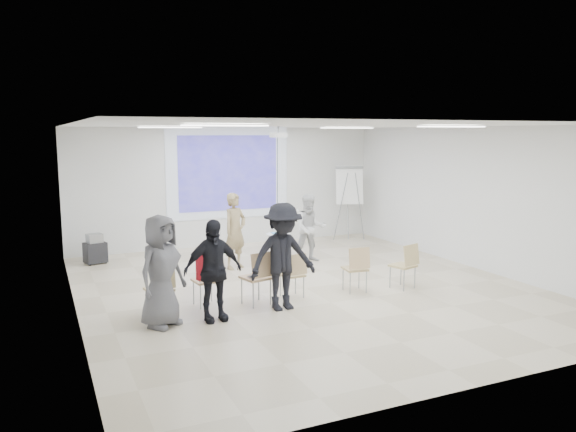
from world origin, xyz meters
name	(u,v)px	position (x,y,z in m)	size (l,w,h in m)	color
floor	(306,291)	(0.00, 0.00, -0.05)	(8.00, 9.00, 0.10)	beige
ceiling	(306,122)	(0.00, 0.00, 3.05)	(8.00, 9.00, 0.10)	white
wall_back	(228,187)	(0.00, 4.55, 1.50)	(8.00, 0.10, 3.00)	silver
wall_left	(69,223)	(-4.05, 0.00, 1.50)	(0.10, 9.00, 3.00)	silver
wall_right	(478,198)	(4.05, 0.00, 1.50)	(0.10, 9.00, 3.00)	silver
projection_halo	(229,173)	(0.00, 4.49, 1.85)	(3.20, 0.01, 2.30)	silver
projection_image	(229,173)	(0.00, 4.47, 1.85)	(2.60, 0.01, 1.90)	#3732AC
pedestal_table	(278,246)	(0.36, 2.12, 0.37)	(0.61, 0.61, 0.67)	white
player_left	(235,226)	(-0.69, 2.01, 0.92)	(0.67, 0.45, 1.83)	tan
player_right	(310,225)	(1.05, 1.94, 0.84)	(0.81, 0.65, 1.67)	silver
controller_left	(239,210)	(-0.51, 2.26, 1.21)	(0.04, 0.13, 0.04)	white
controller_right	(298,211)	(0.87, 2.19, 1.13)	(0.04, 0.12, 0.04)	white
chair_far_left	(161,286)	(-2.78, -0.51, 0.49)	(0.46, 0.48, 0.84)	tan
chair_left_mid	(207,277)	(-1.97, -0.34, 0.51)	(0.44, 0.47, 0.85)	tan
chair_left_inner	(259,274)	(-1.18, -0.62, 0.55)	(0.53, 0.55, 0.92)	tan
chair_center	(294,272)	(-0.46, -0.48, 0.47)	(0.40, 0.42, 0.80)	tan
chair_right_inner	(357,265)	(0.71, -0.63, 0.50)	(0.44, 0.47, 0.85)	tan
chair_right_far	(406,262)	(1.67, -0.81, 0.50)	(0.50, 0.52, 0.85)	tan
red_jacket	(209,266)	(-1.98, -0.48, 0.72)	(0.43, 0.10, 0.41)	#AE1520
laptop	(256,275)	(-1.19, -0.53, 0.50)	(0.34, 0.25, 0.03)	black
audience_left	(213,263)	(-2.09, -1.04, 0.91)	(1.05, 0.63, 1.81)	black
audience_mid	(283,250)	(-0.89, -0.97, 1.00)	(1.29, 0.70, 1.99)	black
audience_outer	(161,264)	(-2.86, -0.97, 0.95)	(0.92, 0.61, 1.89)	#5E5D63
flipchart_easel	(349,186)	(3.11, 3.75, 1.46)	(0.82, 0.65, 1.98)	gray
av_cart	(95,250)	(-3.37, 3.69, 0.31)	(0.52, 0.46, 0.66)	black
ceiling_projector	(279,142)	(0.10, 1.49, 2.69)	(0.30, 0.25, 3.00)	white
fluor_panel_nw	(170,127)	(-2.00, 2.00, 2.97)	(1.20, 0.30, 0.02)	white
fluor_panel_ne	(347,128)	(2.00, 2.00, 2.97)	(1.20, 0.30, 0.02)	white
fluor_panel_sw	(225,125)	(-2.00, -1.50, 2.97)	(1.20, 0.30, 0.02)	white
fluor_panel_se	(452,127)	(2.00, -1.50, 2.97)	(1.20, 0.30, 0.02)	white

